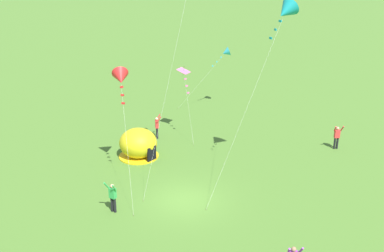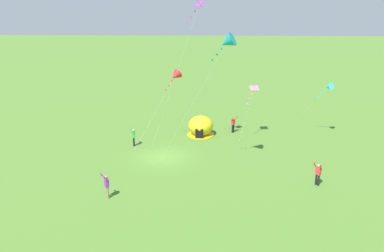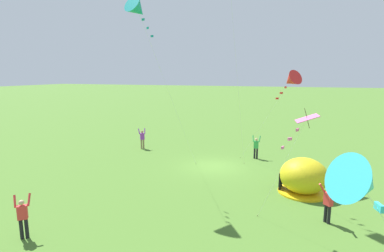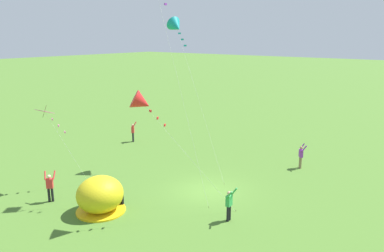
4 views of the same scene
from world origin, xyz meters
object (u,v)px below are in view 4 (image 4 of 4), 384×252
Objects in this scene: person_strolling at (301,156)px; kite_pink at (48,115)px; kite_teal at (176,26)px; kite_red at (142,103)px; person_near_tent at (229,204)px; person_flying_kite at (133,131)px; popup_tent at (100,195)px; person_arms_raised at (50,186)px.

person_strolling is 0.34× the size of kite_pink.
kite_teal is at bearing 118.35° from person_strolling.
kite_teal is 10.36m from kite_red.
person_flying_kite is (7.73, 15.52, 0.00)m from person_near_tent.
popup_tent is 14.46m from person_flying_kite.
kite_teal is 11.07m from kite_pink.
kite_teal reaches higher than popup_tent.
person_strolling is at bearing -16.31° from kite_red.
popup_tent reaches higher than person_near_tent.
kite_pink reaches higher than person_near_tent.
kite_red reaches higher than person_flying_kite.
popup_tent is 1.49× the size of person_strolling.
popup_tent reaches higher than person_flying_kite.
person_flying_kite is 11.94m from kite_teal.
person_near_tent is 12.72m from kite_pink.
kite_pink is at bearing 86.13° from popup_tent.
kite_teal is 2.02× the size of kite_pink.
kite_teal is (5.88, 8.51, 9.48)m from person_near_tent.
kite_pink reaches higher than popup_tent.
kite_pink is at bearing 160.70° from kite_teal.
person_flying_kite is at bearing 75.21° from kite_teal.
person_arms_raised is at bearing -127.23° from kite_pink.
popup_tent is 1.49× the size of person_near_tent.
person_arms_raised is at bearing 172.47° from kite_teal.
person_flying_kite is at bearing 63.54° from person_near_tent.
popup_tent is 3.60m from person_arms_raised.
person_strolling is at bearing -24.36° from popup_tent.
popup_tent is at bearing 118.71° from person_near_tent.
kite_red is (-12.89, 3.77, 5.48)m from person_strolling.
popup_tent is 15.28m from person_strolling.
person_flying_kite is at bearing 48.70° from kite_red.
person_strolling is (2.67, -15.40, 0.00)m from person_flying_kite.
popup_tent is 6.12m from kite_red.
kite_red is (-10.22, -11.63, 5.48)m from person_flying_kite.
person_near_tent is 0.34× the size of kite_pink.
kite_teal reaches higher than person_arms_raised.
kite_red is 1.29× the size of kite_pink.
person_strolling is at bearing -40.42° from kite_pink.
popup_tent is at bearing -141.04° from person_flying_kite.
kite_red is (2.04, -5.99, 5.48)m from person_arms_raised.
person_flying_kite is 0.17× the size of kite_teal.
person_flying_kite is 0.26× the size of kite_red.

